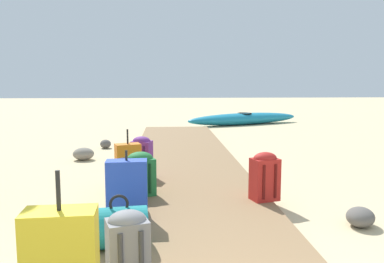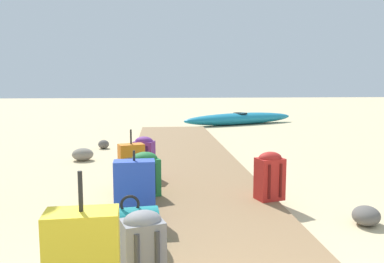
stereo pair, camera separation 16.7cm
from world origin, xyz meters
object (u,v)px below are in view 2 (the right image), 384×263
(backpack_black, at_px, (131,181))
(suitcase_orange, at_px, (131,165))
(backpack_red, at_px, (270,175))
(backpack_grey, at_px, (143,245))
(kayak, at_px, (240,119))
(duffel_bag_teal, at_px, (130,228))
(backpack_purple, at_px, (144,156))
(suitcase_blue, at_px, (135,191))
(backpack_green, at_px, (145,173))

(backpack_black, relative_size, suitcase_orange, 0.72)
(backpack_black, height_order, backpack_red, backpack_red)
(suitcase_orange, xyz_separation_m, backpack_red, (1.65, -0.75, 0.01))
(backpack_grey, bearing_deg, kayak, 74.81)
(kayak, bearing_deg, backpack_black, -109.02)
(duffel_bag_teal, xyz_separation_m, backpack_red, (1.54, 1.24, 0.13))
(backpack_purple, height_order, kayak, backpack_purple)
(suitcase_blue, bearing_deg, backpack_purple, 88.92)
(backpack_green, height_order, kayak, backpack_green)
(backpack_green, xyz_separation_m, duffel_bag_teal, (-0.07, -1.54, -0.11))
(backpack_green, xyz_separation_m, backpack_red, (1.46, -0.30, 0.02))
(backpack_grey, relative_size, backpack_black, 0.93)
(backpack_green, height_order, backpack_purple, backpack_purple)
(kayak, bearing_deg, duffel_bag_teal, -106.69)
(backpack_green, distance_m, backpack_grey, 2.12)
(backpack_purple, xyz_separation_m, backpack_red, (1.50, -1.20, -0.02))
(duffel_bag_teal, height_order, backpack_red, backpack_red)
(backpack_grey, bearing_deg, backpack_green, 91.48)
(backpack_green, height_order, suitcase_orange, suitcase_orange)
(backpack_red, bearing_deg, backpack_black, -175.58)
(duffel_bag_teal, bearing_deg, backpack_red, 38.93)
(suitcase_orange, relative_size, suitcase_blue, 1.07)
(backpack_purple, distance_m, backpack_red, 1.92)
(backpack_green, relative_size, backpack_red, 0.94)
(backpack_black, xyz_separation_m, kayak, (3.09, 8.98, -0.17))
(backpack_grey, xyz_separation_m, backpack_red, (1.41, 1.82, 0.03))
(backpack_green, xyz_separation_m, backpack_grey, (0.05, -2.12, -0.02))
(backpack_red, distance_m, kayak, 8.98)
(backpack_purple, bearing_deg, duffel_bag_teal, -90.81)
(kayak, bearing_deg, suitcase_blue, -107.77)
(suitcase_blue, relative_size, backpack_purple, 1.18)
(suitcase_blue, xyz_separation_m, backpack_red, (1.54, 0.59, -0.01))
(suitcase_orange, xyz_separation_m, backpack_purple, (0.15, 0.45, 0.03))
(suitcase_blue, height_order, backpack_red, suitcase_blue)
(backpack_red, bearing_deg, backpack_green, 168.44)
(kayak, bearing_deg, suitcase_orange, -111.21)
(suitcase_blue, height_order, backpack_purple, suitcase_blue)
(duffel_bag_teal, bearing_deg, backpack_grey, -77.71)
(backpack_red, bearing_deg, suitcase_blue, -158.99)
(suitcase_blue, xyz_separation_m, backpack_purple, (0.03, 1.79, 0.01))
(backpack_red, bearing_deg, suitcase_orange, 155.68)
(backpack_green, bearing_deg, kayak, 70.95)
(duffel_bag_teal, distance_m, suitcase_blue, 0.66)
(suitcase_blue, bearing_deg, suitcase_orange, 95.09)
(backpack_black, relative_size, suitcase_blue, 0.77)
(backpack_black, bearing_deg, backpack_grey, -83.48)
(duffel_bag_teal, xyz_separation_m, suitcase_blue, (0.00, 0.65, 0.13))
(suitcase_orange, bearing_deg, duffel_bag_teal, -86.60)
(backpack_green, distance_m, suitcase_orange, 0.49)
(backpack_red, bearing_deg, kayak, 80.45)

